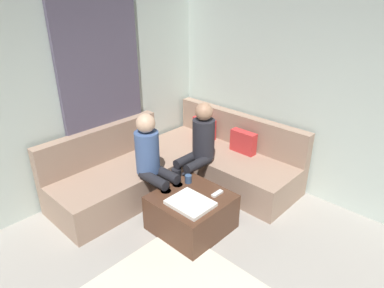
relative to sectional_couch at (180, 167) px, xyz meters
The scene contains 8 objects.
curtain_panel 1.36m from the sectional_couch, 142.74° to the right, with size 0.06×1.10×2.50m, color #595166.
sectional_couch is the anchor object (origin of this frame).
ottoman 0.92m from the sectional_couch, 37.15° to the right, with size 0.76×0.76×0.42m, color #4C2D1E.
folded_blanket 1.08m from the sectional_couch, 39.05° to the right, with size 0.44×0.36×0.04m, color white.
coffee_mug 0.66m from the sectional_couch, 36.18° to the right, with size 0.08×0.08×0.10m, color #334C72.
game_remote 0.98m from the sectional_couch, 20.06° to the right, with size 0.05×0.15×0.02m, color white.
person_on_couch_back 0.47m from the sectional_couch, 11.41° to the left, with size 0.30×0.60×1.20m.
person_on_couch_side 0.71m from the sectional_couch, 75.67° to the right, with size 0.60×0.30×1.20m.
Camera 1 is at (0.76, -0.90, 2.50)m, focal length 31.82 mm.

